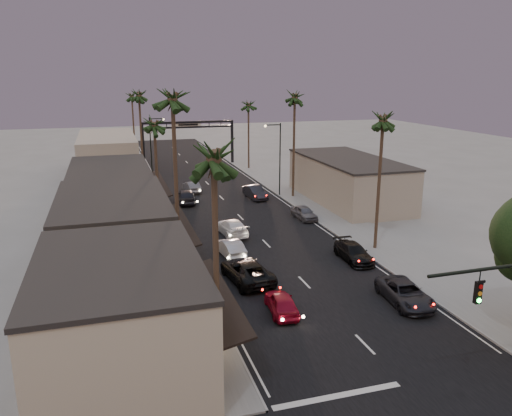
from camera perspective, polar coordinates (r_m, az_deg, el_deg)
ground at (r=55.72m, az=-2.59°, el=-0.23°), size 200.00×200.00×0.00m
road at (r=60.43m, az=-3.75°, el=0.96°), size 14.00×120.00×0.02m
sidewalk_left at (r=65.89m, az=-13.22°, el=1.82°), size 5.00×92.00×0.12m
sidewalk_right at (r=69.55m, az=2.58°, el=2.89°), size 5.00×92.00×0.12m
storefront_near at (r=26.92m, az=-15.23°, el=-11.70°), size 8.00×12.00×5.50m
storefront_mid at (r=39.97m, az=-15.92°, el=-2.86°), size 8.00×14.00×5.50m
storefront_far at (r=55.51m, az=-16.27°, el=1.78°), size 8.00×16.00×5.00m
storefront_dist at (r=78.04m, az=-16.58°, el=5.80°), size 8.00×20.00×6.00m
building_right at (r=59.99m, az=10.47°, el=3.09°), size 8.00×18.00×5.00m
arch at (r=83.69m, az=-7.74°, el=8.62°), size 15.20×0.40×7.27m
streetlight_right at (r=61.26m, az=2.51°, el=6.25°), size 2.13×0.30×9.00m
streetlight_left at (r=71.05m, az=-11.72°, el=7.17°), size 2.13×0.30×9.00m
palm_la at (r=21.86m, az=-4.88°, el=6.63°), size 3.20×3.20×13.20m
palm_lb at (r=34.48m, az=-9.56°, el=12.76°), size 3.20×3.20×15.20m
palm_lc at (r=48.55m, az=-11.58°, el=9.80°), size 3.20×3.20×12.20m
palm_ld at (r=67.36m, az=-13.26°, el=12.73°), size 3.20×3.20×14.20m
palm_ra at (r=42.26m, az=14.36°, el=10.24°), size 3.20×3.20×13.20m
palm_rb at (r=60.23m, az=4.46°, el=12.85°), size 3.20×3.20×14.20m
palm_rc at (r=79.29m, az=-0.87°, el=11.98°), size 3.20×3.20×12.20m
palm_far at (r=90.35m, az=-14.04°, el=12.54°), size 3.20×3.20×13.20m
oncoming_red at (r=32.06m, az=2.94°, el=-10.77°), size 1.97×4.12×1.36m
oncoming_pickup at (r=36.60m, az=-1.06°, el=-7.18°), size 3.25×5.99×1.60m
oncoming_silver at (r=41.64m, az=-2.97°, el=-4.54°), size 1.90×4.39×1.40m
oncoming_white at (r=47.04m, az=-2.80°, el=-2.19°), size 2.55×5.21×1.46m
oncoming_dgrey at (r=58.95m, az=-7.96°, el=1.34°), size 2.60×5.19×1.70m
oncoming_grey_far at (r=64.51m, az=-7.36°, el=2.41°), size 1.86×4.38×1.40m
curbside_near at (r=34.69m, az=16.68°, el=-9.30°), size 2.80×5.29×1.42m
curbside_black at (r=41.28m, az=11.09°, el=-5.01°), size 2.02×4.79×1.38m
curbside_grey at (r=52.28m, az=5.52°, el=-0.53°), size 1.94×4.16×1.38m
curbside_far at (r=60.73m, az=-0.10°, el=1.81°), size 2.10×4.84×1.55m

